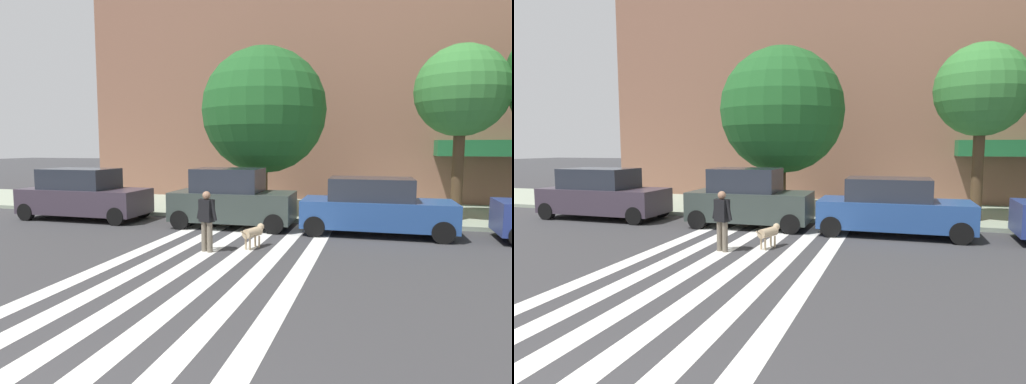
# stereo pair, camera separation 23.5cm
# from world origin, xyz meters

# --- Properties ---
(ground_plane) EXTENTS (160.00, 160.00, 0.00)m
(ground_plane) POSITION_xyz_m (0.00, 6.63, 0.00)
(ground_plane) COLOR #353538
(sidewalk_far) EXTENTS (80.00, 6.00, 0.15)m
(sidewalk_far) POSITION_xyz_m (0.00, 16.26, 0.07)
(sidewalk_far) COLOR #94A08B
(sidewalk_far) RESTS_ON ground_plane
(crosswalk_stripes) EXTENTS (4.95, 12.66, 0.01)m
(crosswalk_stripes) POSITION_xyz_m (-0.47, 6.63, 0.00)
(crosswalk_stripes) COLOR silver
(crosswalk_stripes) RESTS_ON ground_plane
(parked_car_near_curb) EXTENTS (4.90, 2.05, 1.97)m
(parked_car_near_curb) POSITION_xyz_m (-7.58, 11.86, 0.95)
(parked_car_near_curb) COLOR #3C323F
(parked_car_near_curb) RESTS_ON ground_plane
(parked_car_behind_first) EXTENTS (4.28, 2.07, 2.06)m
(parked_car_behind_first) POSITION_xyz_m (-1.48, 11.86, 0.98)
(parked_car_behind_first) COLOR #323C38
(parked_car_behind_first) RESTS_ON ground_plane
(parked_car_third_in_line) EXTENTS (4.74, 2.02, 1.83)m
(parked_car_third_in_line) POSITION_xyz_m (3.36, 11.86, 0.89)
(parked_car_third_in_line) COLOR navy
(parked_car_third_in_line) RESTS_ON ground_plane
(street_tree_nearest) EXTENTS (5.05, 5.05, 6.64)m
(street_tree_nearest) POSITION_xyz_m (-1.09, 14.75, 4.26)
(street_tree_nearest) COLOR #4C3823
(street_tree_nearest) RESTS_ON sidewalk_far
(street_tree_middle) EXTENTS (3.25, 3.25, 6.28)m
(street_tree_middle) POSITION_xyz_m (6.20, 14.70, 4.76)
(street_tree_middle) COLOR #4C3823
(street_tree_middle) RESTS_ON sidewalk_far
(pedestrian_dog_walker) EXTENTS (0.69, 0.35, 1.64)m
(pedestrian_dog_walker) POSITION_xyz_m (-0.95, 8.26, 0.93)
(pedestrian_dog_walker) COLOR #6B6051
(pedestrian_dog_walker) RESTS_ON ground_plane
(dog_on_leash) EXTENTS (0.49, 1.02, 0.65)m
(dog_on_leash) POSITION_xyz_m (0.14, 9.01, 0.44)
(dog_on_leash) COLOR tan
(dog_on_leash) RESTS_ON ground_plane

